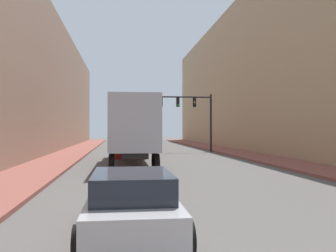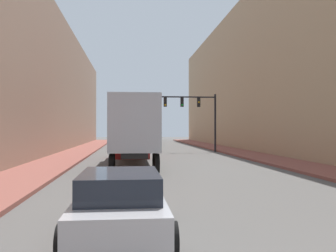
% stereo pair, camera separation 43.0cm
% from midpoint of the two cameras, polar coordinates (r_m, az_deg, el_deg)
% --- Properties ---
extents(sidewalk_right, '(3.05, 80.00, 0.15)m').
position_cam_midpoint_polar(sidewalk_right, '(34.14, 11.67, -4.08)').
color(sidewalk_right, brown).
rests_on(sidewalk_right, ground).
extents(sidewalk_left, '(3.05, 80.00, 0.15)m').
position_cam_midpoint_polar(sidewalk_left, '(32.87, -13.92, -4.22)').
color(sidewalk_left, brown).
rests_on(sidewalk_left, ground).
extents(building_right, '(6.00, 80.00, 15.90)m').
position_cam_midpoint_polar(building_right, '(36.15, 18.59, 8.66)').
color(building_right, tan).
rests_on(building_right, ground).
extents(building_left, '(6.00, 80.00, 13.13)m').
position_cam_midpoint_polar(building_left, '(34.00, -21.53, 6.88)').
color(building_left, '#997A66').
rests_on(building_left, ground).
extents(semi_truck, '(2.56, 12.97, 3.99)m').
position_cam_midpoint_polar(semi_truck, '(24.05, -4.82, -0.50)').
color(semi_truck, '#B2B7C1').
rests_on(semi_truck, ground).
extents(sedan_car, '(2.07, 4.35, 1.35)m').
position_cam_midpoint_polar(sedan_car, '(8.17, -5.77, -11.80)').
color(sedan_car, '#B7B7BC').
rests_on(sedan_car, ground).
extents(traffic_signal_gantry, '(6.69, 0.35, 5.66)m').
position_cam_midpoint_polar(traffic_signal_gantry, '(36.69, 4.65, 2.42)').
color(traffic_signal_gantry, black).
rests_on(traffic_signal_gantry, ground).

